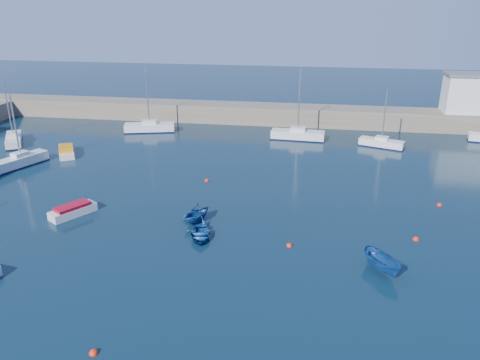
% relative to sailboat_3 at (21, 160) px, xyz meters
% --- Properties ---
extents(ground, '(220.00, 220.00, 0.00)m').
position_rel_sailboat_3_xyz_m(ground, '(23.88, -22.26, -0.63)').
color(ground, '#0C2234').
rests_on(ground, ground).
extents(back_wall, '(96.00, 4.50, 2.60)m').
position_rel_sailboat_3_xyz_m(back_wall, '(23.88, 23.74, 0.67)').
color(back_wall, '#706555').
rests_on(back_wall, ground).
extents(sailboat_3, '(3.72, 6.07, 7.89)m').
position_rel_sailboat_3_xyz_m(sailboat_3, '(0.00, 0.00, 0.00)').
color(sailboat_3, silver).
rests_on(sailboat_3, ground).
extents(sailboat_4, '(4.74, 6.15, 8.12)m').
position_rel_sailboat_3_xyz_m(sailboat_4, '(-5.99, 7.62, -0.06)').
color(sailboat_4, silver).
rests_on(sailboat_4, ground).
extents(sailboat_5, '(7.03, 3.60, 8.95)m').
position_rel_sailboat_3_xyz_m(sailboat_5, '(9.03, 16.01, 0.02)').
color(sailboat_5, silver).
rests_on(sailboat_5, ground).
extents(sailboat_6, '(6.97, 2.32, 9.07)m').
position_rel_sailboat_3_xyz_m(sailboat_6, '(29.45, 15.46, 0.02)').
color(sailboat_6, silver).
rests_on(sailboat_6, ground).
extents(sailboat_7, '(5.55, 3.31, 7.15)m').
position_rel_sailboat_3_xyz_m(sailboat_7, '(39.87, 13.70, -0.09)').
color(sailboat_7, silver).
rests_on(sailboat_7, ground).
extents(motorboat_1, '(3.23, 4.01, 0.95)m').
position_rel_sailboat_3_xyz_m(motorboat_1, '(11.77, -10.83, -0.18)').
color(motorboat_1, silver).
rests_on(motorboat_1, ground).
extents(motorboat_2, '(3.70, 4.77, 0.95)m').
position_rel_sailboat_3_xyz_m(motorboat_2, '(2.85, 4.50, -0.19)').
color(motorboat_2, silver).
rests_on(motorboat_2, ground).
extents(dinghy_center, '(2.88, 3.57, 0.65)m').
position_rel_sailboat_3_xyz_m(dinghy_center, '(23.43, -13.13, -0.30)').
color(dinghy_center, navy).
rests_on(dinghy_center, ground).
extents(dinghy_left, '(3.79, 3.97, 1.62)m').
position_rel_sailboat_3_xyz_m(dinghy_left, '(22.44, -10.46, 0.18)').
color(dinghy_left, navy).
rests_on(dinghy_left, ground).
extents(dinghy_right, '(2.91, 3.48, 1.29)m').
position_rel_sailboat_3_xyz_m(dinghy_right, '(36.61, -15.70, 0.02)').
color(dinghy_right, navy).
rests_on(dinghy_right, ground).
extents(buoy_0, '(0.48, 0.48, 0.48)m').
position_rel_sailboat_3_xyz_m(buoy_0, '(20.99, -26.20, -0.63)').
color(buoy_0, red).
rests_on(buoy_0, ground).
extents(buoy_1, '(0.47, 0.47, 0.47)m').
position_rel_sailboat_3_xyz_m(buoy_1, '(30.26, -13.21, -0.63)').
color(buoy_1, red).
rests_on(buoy_1, ground).
extents(buoy_2, '(0.50, 0.50, 0.50)m').
position_rel_sailboat_3_xyz_m(buoy_2, '(39.73, -10.65, -0.63)').
color(buoy_2, red).
rests_on(buoy_2, ground).
extents(buoy_3, '(0.45, 0.45, 0.45)m').
position_rel_sailboat_3_xyz_m(buoy_3, '(21.14, -1.17, -0.63)').
color(buoy_3, red).
rests_on(buoy_3, ground).
extents(buoy_4, '(0.47, 0.47, 0.47)m').
position_rel_sailboat_3_xyz_m(buoy_4, '(42.96, -3.68, -0.63)').
color(buoy_4, red).
rests_on(buoy_4, ground).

